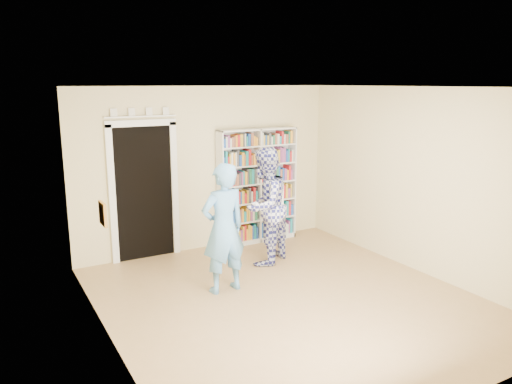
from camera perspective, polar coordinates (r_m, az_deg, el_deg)
floor at (r=6.62m, az=3.75°, el=-12.19°), size 5.00×5.00×0.00m
ceiling at (r=6.02m, az=4.12°, el=11.87°), size 5.00×5.00×0.00m
wall_back at (r=8.34m, az=-5.56°, el=2.68°), size 4.50×0.00×4.50m
wall_left at (r=5.32m, az=-16.80°, el=-3.44°), size 0.00×5.00×5.00m
wall_right at (r=7.63m, az=18.19°, el=1.20°), size 0.00×5.00×5.00m
bookshelf at (r=8.65m, az=0.14°, el=0.76°), size 1.45×0.27×1.99m
doorway at (r=7.98m, az=-12.71°, el=0.73°), size 1.10×0.08×2.43m
wall_art at (r=5.50m, az=-17.10°, el=-2.40°), size 0.03×0.25×0.25m
man_blue at (r=6.59m, az=-3.73°, el=-4.18°), size 0.67×0.47×1.75m
man_plaid at (r=7.61m, az=0.99°, el=-1.64°), size 1.11×1.04×1.81m
paper_sheet at (r=7.50m, az=2.51°, el=-0.32°), size 0.23×0.05×0.33m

